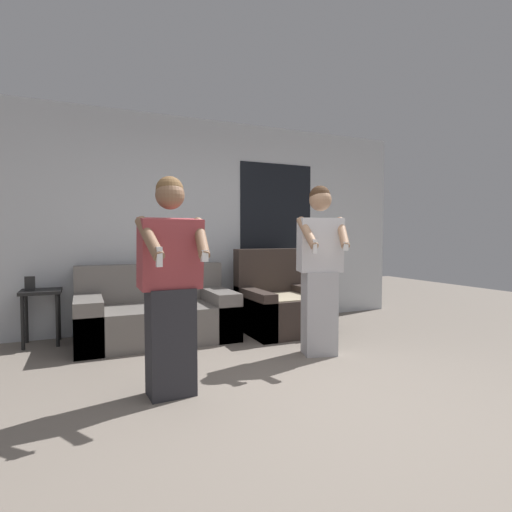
{
  "coord_description": "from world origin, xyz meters",
  "views": [
    {
      "loc": [
        -1.37,
        -2.31,
        1.17
      ],
      "look_at": [
        0.0,
        0.84,
        1.01
      ],
      "focal_mm": 28.0,
      "sensor_mm": 36.0,
      "label": 1
    }
  ],
  "objects_px": {
    "side_table": "(41,300)",
    "person_right": "(320,269)",
    "person_left": "(171,287)",
    "couch": "(156,315)",
    "armchair": "(280,306)"
  },
  "relations": [
    {
      "from": "side_table",
      "to": "couch",
      "type": "bearing_deg",
      "value": -12.18
    },
    {
      "from": "armchair",
      "to": "person_right",
      "type": "distance_m",
      "value": 1.18
    },
    {
      "from": "armchair",
      "to": "person_left",
      "type": "xyz_separation_m",
      "value": [
        -1.66,
        -1.5,
        0.49
      ]
    },
    {
      "from": "armchair",
      "to": "side_table",
      "type": "distance_m",
      "value": 2.71
    },
    {
      "from": "couch",
      "to": "side_table",
      "type": "height_order",
      "value": "couch"
    },
    {
      "from": "side_table",
      "to": "person_right",
      "type": "bearing_deg",
      "value": -30.35
    },
    {
      "from": "armchair",
      "to": "side_table",
      "type": "height_order",
      "value": "armchair"
    },
    {
      "from": "armchair",
      "to": "person_left",
      "type": "bearing_deg",
      "value": -137.91
    },
    {
      "from": "person_left",
      "to": "person_right",
      "type": "height_order",
      "value": "person_right"
    },
    {
      "from": "person_right",
      "to": "person_left",
      "type": "bearing_deg",
      "value": -164.18
    },
    {
      "from": "person_left",
      "to": "person_right",
      "type": "distance_m",
      "value": 1.63
    },
    {
      "from": "couch",
      "to": "side_table",
      "type": "xyz_separation_m",
      "value": [
        -1.18,
        0.26,
        0.2
      ]
    },
    {
      "from": "couch",
      "to": "person_left",
      "type": "xyz_separation_m",
      "value": [
        -0.17,
        -1.7,
        0.53
      ]
    },
    {
      "from": "side_table",
      "to": "person_right",
      "type": "xyz_separation_m",
      "value": [
        2.57,
        -1.51,
        0.37
      ]
    },
    {
      "from": "side_table",
      "to": "person_right",
      "type": "distance_m",
      "value": 3.01
    }
  ]
}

